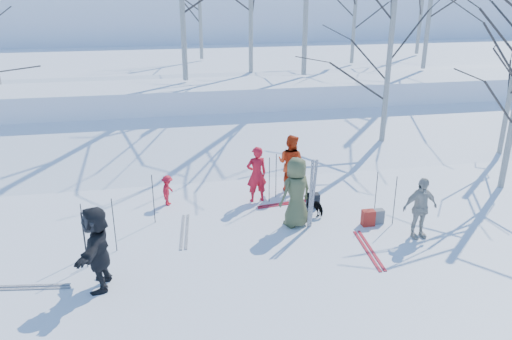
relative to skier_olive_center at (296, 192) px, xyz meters
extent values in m
plane|color=white|center=(-0.89, -0.71, -0.92)|extent=(120.00, 120.00, 0.00)
cube|color=white|center=(-0.89, 6.29, -0.77)|extent=(70.00, 9.49, 4.12)
cube|color=white|center=(-0.89, 16.29, 0.08)|extent=(70.00, 18.00, 2.20)
cube|color=white|center=(-0.89, 37.29, 1.08)|extent=(90.00, 30.00, 6.00)
imported|color=#4C5432|center=(0.00, 0.00, 0.00)|extent=(1.06, 0.89, 1.84)
imported|color=red|center=(-0.70, 1.70, -0.10)|extent=(0.64, 0.46, 1.64)
imported|color=red|center=(0.46, 2.29, -0.05)|extent=(1.07, 1.06, 1.74)
imported|color=red|center=(-3.21, 1.89, -0.48)|extent=(0.52, 0.65, 0.88)
imported|color=beige|center=(2.80, -1.18, -0.14)|extent=(0.94, 0.45, 1.56)
imported|color=black|center=(-4.68, -1.96, -0.02)|extent=(0.70, 1.72, 1.81)
imported|color=black|center=(0.69, 0.53, -0.65)|extent=(0.62, 0.69, 0.54)
cube|color=silver|center=(0.30, -0.27, 0.03)|extent=(0.08, 0.16, 1.90)
cube|color=silver|center=(0.37, -0.26, 0.03)|extent=(0.12, 0.23, 1.89)
cylinder|color=black|center=(2.50, -0.45, -0.25)|extent=(0.02, 0.02, 1.34)
cylinder|color=black|center=(-4.48, -0.51, -0.25)|extent=(0.02, 0.02, 1.34)
cylinder|color=black|center=(0.17, 0.48, -0.25)|extent=(0.02, 0.02, 1.34)
cylinder|color=black|center=(-0.10, 1.84, -0.25)|extent=(0.02, 0.02, 1.34)
cylinder|color=black|center=(-5.06, -1.13, -0.25)|extent=(0.02, 0.02, 1.34)
cylinder|color=black|center=(-3.59, 0.83, -0.25)|extent=(0.02, 0.02, 1.34)
cylinder|color=black|center=(-0.35, 1.58, -0.25)|extent=(0.02, 0.02, 1.34)
cylinder|color=black|center=(2.14, -0.07, -0.25)|extent=(0.02, 0.02, 1.34)
cylinder|color=black|center=(-5.13, -0.68, -0.25)|extent=(0.02, 0.02, 1.34)
cube|color=#A72319|center=(1.84, -0.38, -0.71)|extent=(0.32, 0.22, 0.42)
cube|color=slate|center=(2.14, -0.30, -0.73)|extent=(0.30, 0.20, 0.38)
cube|color=black|center=(0.77, 0.98, -0.72)|extent=(0.34, 0.24, 0.40)
camera|label=1|loc=(-3.21, -11.25, 4.99)|focal=35.00mm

